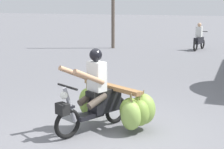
% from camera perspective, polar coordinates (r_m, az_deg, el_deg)
% --- Properties ---
extents(ground_plane, '(120.00, 120.00, 0.00)m').
position_cam_1_polar(ground_plane, '(6.50, -0.82, -9.85)').
color(ground_plane, slate).
extents(motorbike_main_loaded, '(1.80, 1.95, 1.58)m').
position_cam_1_polar(motorbike_main_loaded, '(6.66, 0.16, -4.81)').
color(motorbike_main_loaded, black).
rests_on(motorbike_main_loaded, ground).
extents(motorbike_distant_ahead_left, '(0.58, 1.60, 1.40)m').
position_cam_1_polar(motorbike_distant_ahead_left, '(18.14, 14.32, 5.74)').
color(motorbike_distant_ahead_left, black).
rests_on(motorbike_distant_ahead_left, ground).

